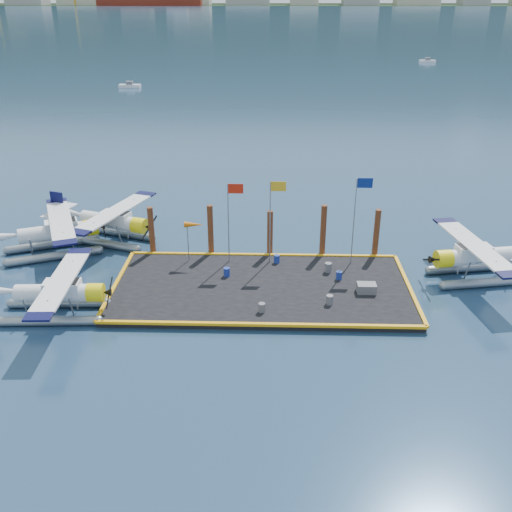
{
  "coord_description": "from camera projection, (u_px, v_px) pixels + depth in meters",
  "views": [
    {
      "loc": [
        0.64,
        -34.36,
        18.6
      ],
      "look_at": [
        -0.45,
        2.0,
        1.69
      ],
      "focal_mm": 40.0,
      "sensor_mm": 36.0,
      "label": 1
    }
  ],
  "objects": [
    {
      "name": "piling_1",
      "position": [
        211.0,
        232.0,
        43.12
      ],
      "size": [
        0.44,
        0.44,
        4.2
      ],
      "primitive_type": "cylinder",
      "color": "#442613",
      "rests_on": "ground"
    },
    {
      "name": "drum_4",
      "position": [
        328.0,
        268.0,
        40.6
      ],
      "size": [
        0.49,
        0.49,
        0.69
      ],
      "primitive_type": "cylinder",
      "color": "#555459",
      "rests_on": "dock"
    },
    {
      "name": "piling_3",
      "position": [
        323.0,
        232.0,
        42.87
      ],
      "size": [
        0.44,
        0.44,
        4.3
      ],
      "primitive_type": "cylinder",
      "color": "#442613",
      "rests_on": "ground"
    },
    {
      "name": "ground",
      "position": [
        262.0,
        291.0,
        39.0
      ],
      "size": [
        4000.0,
        4000.0,
        0.0
      ],
      "primitive_type": "plane",
      "color": "#19314B",
      "rests_on": "ground"
    },
    {
      "name": "seaplane_c",
      "position": [
        112.0,
        224.0,
        45.99
      ],
      "size": [
        9.57,
        10.2,
        3.66
      ],
      "rotation": [
        0.0,
        0.0,
        -1.9
      ],
      "color": "gray",
      "rests_on": "ground"
    },
    {
      "name": "seaplane_a",
      "position": [
        57.0,
        295.0,
        35.37
      ],
      "size": [
        8.67,
        9.56,
        3.4
      ],
      "rotation": [
        0.0,
        0.0,
        -1.52
      ],
      "color": "gray",
      "rests_on": "ground"
    },
    {
      "name": "piling_0",
      "position": [
        152.0,
        232.0,
        43.29
      ],
      "size": [
        0.44,
        0.44,
        4.0
      ],
      "primitive_type": "cylinder",
      "color": "#442613",
      "rests_on": "ground"
    },
    {
      "name": "drum_2",
      "position": [
        339.0,
        275.0,
        39.61
      ],
      "size": [
        0.41,
        0.41,
        0.57
      ],
      "primitive_type": "cylinder",
      "color": "navy",
      "rests_on": "dock"
    },
    {
      "name": "piling_4",
      "position": [
        376.0,
        235.0,
        42.82
      ],
      "size": [
        0.44,
        0.44,
        4.0
      ],
      "primitive_type": "cylinder",
      "color": "#442613",
      "rests_on": "ground"
    },
    {
      "name": "drum_3",
      "position": [
        262.0,
        308.0,
        35.54
      ],
      "size": [
        0.42,
        0.42,
        0.6
      ],
      "primitive_type": "cylinder",
      "color": "#555459",
      "rests_on": "dock"
    },
    {
      "name": "windsock",
      "position": [
        194.0,
        226.0,
        41.22
      ],
      "size": [
        1.4,
        0.44,
        3.12
      ],
      "color": "gray",
      "rests_on": "dock"
    },
    {
      "name": "flagpole_red",
      "position": [
        231.0,
        211.0,
        40.66
      ],
      "size": [
        1.14,
        0.08,
        6.0
      ],
      "color": "gray",
      "rests_on": "dock"
    },
    {
      "name": "flagpole_yellow",
      "position": [
        273.0,
        210.0,
        40.53
      ],
      "size": [
        1.14,
        0.08,
        6.2
      ],
      "color": "gray",
      "rests_on": "dock"
    },
    {
      "name": "drum_5",
      "position": [
        277.0,
        259.0,
        42.04
      ],
      "size": [
        0.42,
        0.42,
        0.59
      ],
      "primitive_type": "cylinder",
      "color": "navy",
      "rests_on": "dock"
    },
    {
      "name": "crate",
      "position": [
        366.0,
        288.0,
        37.85
      ],
      "size": [
        1.25,
        0.83,
        0.62
      ],
      "primitive_type": "cube",
      "color": "#555459",
      "rests_on": "dock"
    },
    {
      "name": "drum_0",
      "position": [
        227.0,
        272.0,
        40.04
      ],
      "size": [
        0.44,
        0.44,
        0.62
      ],
      "primitive_type": "cylinder",
      "color": "navy",
      "rests_on": "dock"
    },
    {
      "name": "piling_2",
      "position": [
        270.0,
        235.0,
        43.08
      ],
      "size": [
        0.44,
        0.44,
        3.8
      ],
      "primitive_type": "cylinder",
      "color": "#442613",
      "rests_on": "ground"
    },
    {
      "name": "drum_1",
      "position": [
        330.0,
        300.0,
        36.42
      ],
      "size": [
        0.44,
        0.44,
        0.62
      ],
      "primitive_type": "cylinder",
      "color": "#555459",
      "rests_on": "dock"
    },
    {
      "name": "flagpole_blue",
      "position": [
        358.0,
        208.0,
        40.29
      ],
      "size": [
        1.14,
        0.08,
        6.5
      ],
      "color": "gray",
      "rests_on": "dock"
    },
    {
      "name": "dock",
      "position": [
        262.0,
        288.0,
        38.92
      ],
      "size": [
        20.0,
        10.0,
        0.4
      ],
      "primitive_type": "cube",
      "color": "black",
      "rests_on": "ground"
    },
    {
      "name": "seaplane_d",
      "position": [
        478.0,
        259.0,
        39.93
      ],
      "size": [
        9.43,
        10.31,
        3.65
      ],
      "rotation": [
        0.0,
        0.0,
        1.74
      ],
      "color": "gray",
      "rests_on": "ground"
    },
    {
      "name": "dock_bumpers",
      "position": [
        262.0,
        284.0,
        38.8
      ],
      "size": [
        20.25,
        10.25,
        0.18
      ],
      "primitive_type": null,
      "color": "orange",
      "rests_on": "dock"
    },
    {
      "name": "seaplane_b",
      "position": [
        57.0,
        234.0,
        43.95
      ],
      "size": [
        9.61,
        10.13,
        3.69
      ],
      "rotation": [
        0.0,
        0.0,
        -1.17
      ],
      "color": "gray",
      "rests_on": "ground"
    }
  ]
}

